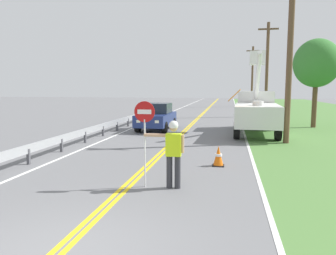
{
  "coord_description": "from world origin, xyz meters",
  "views": [
    {
      "loc": [
        2.71,
        -4.45,
        2.69
      ],
      "look_at": [
        0.46,
        7.39,
        1.2
      ],
      "focal_mm": 34.65,
      "sensor_mm": 36.0,
      "label": 1
    }
  ],
  "objects_px": {
    "utility_pole_mid": "(267,68)",
    "traffic_cone_lead": "(218,156)",
    "utility_bucket_truck": "(256,110)",
    "utility_pole_near": "(290,57)",
    "utility_pole_far": "(252,75)",
    "flagger_worker": "(173,150)",
    "oncoming_sedan_nearest": "(156,117)",
    "stop_sign_paddle": "(145,125)",
    "roadside_tree_verge": "(317,64)"
  },
  "relations": [
    {
      "from": "utility_bucket_truck",
      "to": "traffic_cone_lead",
      "type": "relative_size",
      "value": 9.85
    },
    {
      "from": "stop_sign_paddle",
      "to": "traffic_cone_lead",
      "type": "distance_m",
      "value": 3.62
    },
    {
      "from": "stop_sign_paddle",
      "to": "roadside_tree_verge",
      "type": "xyz_separation_m",
      "value": [
        7.84,
        15.0,
        2.56
      ]
    },
    {
      "from": "flagger_worker",
      "to": "utility_pole_mid",
      "type": "height_order",
      "value": "utility_pole_mid"
    },
    {
      "from": "flagger_worker",
      "to": "stop_sign_paddle",
      "type": "relative_size",
      "value": 0.78
    },
    {
      "from": "utility_pole_mid",
      "to": "traffic_cone_lead",
      "type": "height_order",
      "value": "utility_pole_mid"
    },
    {
      "from": "traffic_cone_lead",
      "to": "oncoming_sedan_nearest",
      "type": "bearing_deg",
      "value": 115.2
    },
    {
      "from": "utility_pole_far",
      "to": "traffic_cone_lead",
      "type": "relative_size",
      "value": 11.97
    },
    {
      "from": "traffic_cone_lead",
      "to": "flagger_worker",
      "type": "bearing_deg",
      "value": -112.05
    },
    {
      "from": "flagger_worker",
      "to": "stop_sign_paddle",
      "type": "distance_m",
      "value": 1.02
    },
    {
      "from": "utility_pole_mid",
      "to": "flagger_worker",
      "type": "bearing_deg",
      "value": -101.69
    },
    {
      "from": "utility_pole_near",
      "to": "utility_pole_far",
      "type": "height_order",
      "value": "utility_pole_far"
    },
    {
      "from": "flagger_worker",
      "to": "oncoming_sedan_nearest",
      "type": "distance_m",
      "value": 12.12
    },
    {
      "from": "utility_bucket_truck",
      "to": "traffic_cone_lead",
      "type": "xyz_separation_m",
      "value": [
        -1.89,
        -8.66,
        -1.06
      ]
    },
    {
      "from": "stop_sign_paddle",
      "to": "utility_pole_mid",
      "type": "xyz_separation_m",
      "value": [
        5.51,
        22.95,
        2.75
      ]
    },
    {
      "from": "utility_pole_far",
      "to": "utility_bucket_truck",
      "type": "bearing_deg",
      "value": -93.1
    },
    {
      "from": "flagger_worker",
      "to": "utility_pole_far",
      "type": "relative_size",
      "value": 0.22
    },
    {
      "from": "roadside_tree_verge",
      "to": "utility_bucket_truck",
      "type": "bearing_deg",
      "value": -138.71
    },
    {
      "from": "utility_pole_far",
      "to": "oncoming_sedan_nearest",
      "type": "bearing_deg",
      "value": -105.53
    },
    {
      "from": "flagger_worker",
      "to": "roadside_tree_verge",
      "type": "bearing_deg",
      "value": 64.72
    },
    {
      "from": "utility_pole_far",
      "to": "roadside_tree_verge",
      "type": "relative_size",
      "value": 1.42
    },
    {
      "from": "utility_pole_mid",
      "to": "utility_pole_near",
      "type": "bearing_deg",
      "value": -92.13
    },
    {
      "from": "oncoming_sedan_nearest",
      "to": "utility_pole_far",
      "type": "xyz_separation_m",
      "value": [
        7.61,
        27.38,
        3.54
      ]
    },
    {
      "from": "utility_pole_mid",
      "to": "traffic_cone_lead",
      "type": "xyz_separation_m",
      "value": [
        -3.63,
        -20.18,
        -4.12
      ]
    },
    {
      "from": "flagger_worker",
      "to": "roadside_tree_verge",
      "type": "xyz_separation_m",
      "value": [
        7.07,
        14.98,
        3.22
      ]
    },
    {
      "from": "flagger_worker",
      "to": "stop_sign_paddle",
      "type": "xyz_separation_m",
      "value": [
        -0.77,
        -0.03,
        0.66
      ]
    },
    {
      "from": "stop_sign_paddle",
      "to": "roadside_tree_verge",
      "type": "height_order",
      "value": "roadside_tree_verge"
    },
    {
      "from": "utility_bucket_truck",
      "to": "utility_pole_near",
      "type": "xyz_separation_m",
      "value": [
        1.19,
        -3.34,
        2.74
      ]
    },
    {
      "from": "utility_pole_mid",
      "to": "oncoming_sedan_nearest",
      "type": "bearing_deg",
      "value": -125.03
    },
    {
      "from": "flagger_worker",
      "to": "utility_bucket_truck",
      "type": "xyz_separation_m",
      "value": [
        3.0,
        11.4,
        0.35
      ]
    },
    {
      "from": "stop_sign_paddle",
      "to": "utility_pole_near",
      "type": "xyz_separation_m",
      "value": [
        4.96,
        8.09,
        2.43
      ]
    },
    {
      "from": "utility_pole_far",
      "to": "traffic_cone_lead",
      "type": "distance_m",
      "value": 36.73
    },
    {
      "from": "utility_pole_mid",
      "to": "traffic_cone_lead",
      "type": "relative_size",
      "value": 12.2
    },
    {
      "from": "oncoming_sedan_nearest",
      "to": "traffic_cone_lead",
      "type": "relative_size",
      "value": 5.93
    },
    {
      "from": "flagger_worker",
      "to": "roadside_tree_verge",
      "type": "height_order",
      "value": "roadside_tree_verge"
    },
    {
      "from": "oncoming_sedan_nearest",
      "to": "roadside_tree_verge",
      "type": "xyz_separation_m",
      "value": [
        10.19,
        3.26,
        3.44
      ]
    },
    {
      "from": "utility_pole_near",
      "to": "utility_pole_mid",
      "type": "bearing_deg",
      "value": 87.87
    },
    {
      "from": "traffic_cone_lead",
      "to": "roadside_tree_verge",
      "type": "relative_size",
      "value": 0.12
    },
    {
      "from": "utility_bucket_truck",
      "to": "utility_pole_near",
      "type": "distance_m",
      "value": 4.48
    },
    {
      "from": "stop_sign_paddle",
      "to": "utility_pole_near",
      "type": "height_order",
      "value": "utility_pole_near"
    },
    {
      "from": "oncoming_sedan_nearest",
      "to": "utility_pole_far",
      "type": "height_order",
      "value": "utility_pole_far"
    },
    {
      "from": "stop_sign_paddle",
      "to": "utility_pole_near",
      "type": "relative_size",
      "value": 0.29
    },
    {
      "from": "utility_bucket_truck",
      "to": "traffic_cone_lead",
      "type": "height_order",
      "value": "utility_bucket_truck"
    },
    {
      "from": "flagger_worker",
      "to": "utility_pole_far",
      "type": "distance_m",
      "value": 39.49
    },
    {
      "from": "utility_pole_mid",
      "to": "utility_pole_far",
      "type": "relative_size",
      "value": 1.02
    },
    {
      "from": "flagger_worker",
      "to": "utility_pole_mid",
      "type": "bearing_deg",
      "value": 78.31
    },
    {
      "from": "stop_sign_paddle",
      "to": "oncoming_sedan_nearest",
      "type": "bearing_deg",
      "value": 101.29
    },
    {
      "from": "utility_pole_near",
      "to": "roadside_tree_verge",
      "type": "xyz_separation_m",
      "value": [
        2.88,
        6.92,
        0.14
      ]
    },
    {
      "from": "utility_bucket_truck",
      "to": "utility_pole_far",
      "type": "relative_size",
      "value": 0.82
    },
    {
      "from": "utility_pole_far",
      "to": "roadside_tree_verge",
      "type": "distance_m",
      "value": 24.26
    }
  ]
}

